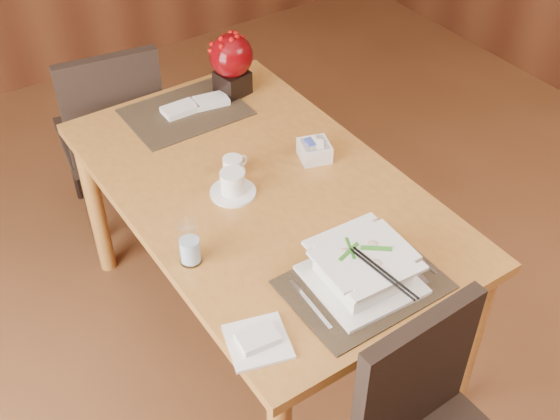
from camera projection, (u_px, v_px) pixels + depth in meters
dining_table at (262, 208)px, 2.46m from camera, size 0.90×1.50×0.75m
placemat_near at (364, 285)px, 2.05m from camera, size 0.45×0.33×0.01m
placemat_far at (186, 112)px, 2.74m from camera, size 0.45×0.33×0.01m
soup_setting at (363, 269)px, 2.02m from camera, size 0.31×0.31×0.12m
coffee_cup at (233, 185)px, 2.34m from camera, size 0.16×0.16×0.09m
water_glass at (189, 242)px, 2.07m from camera, size 0.09×0.09×0.16m
creamer_jug at (233, 166)px, 2.43m from camera, size 0.10×0.10×0.06m
sugar_caddy at (314, 151)px, 2.50m from camera, size 0.13×0.13×0.06m
berry_decor at (231, 61)px, 2.75m from camera, size 0.17×0.17×0.25m
napkins_far at (198, 104)px, 2.75m from camera, size 0.27×0.12×0.02m
bread_plate at (258, 342)px, 1.89m from camera, size 0.20×0.20×0.01m
far_chair at (113, 129)px, 3.05m from camera, size 0.50×0.50×0.93m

